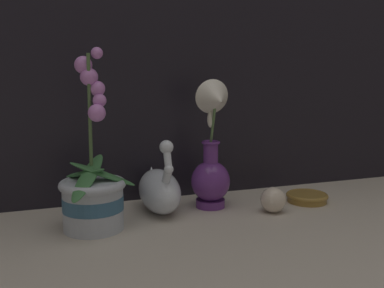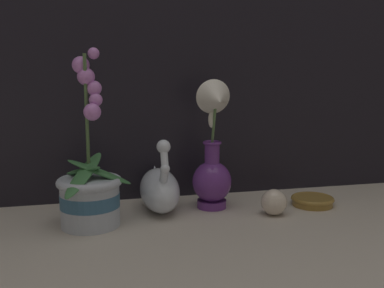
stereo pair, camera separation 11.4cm
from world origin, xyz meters
name	(u,v)px [view 2 (the right image)]	position (x,y,z in m)	size (l,w,h in m)	color
ground_plane	(218,229)	(0.00, 0.00, 0.00)	(2.80, 2.80, 0.00)	#BCB2A3
orchid_potted_plant	(90,189)	(-0.29, 0.09, 0.09)	(0.18, 0.18, 0.41)	#B2BCCC
swan_figurine	(159,188)	(-0.11, 0.17, 0.06)	(0.10, 0.21, 0.20)	silver
blue_vase	(213,160)	(0.03, 0.15, 0.13)	(0.10, 0.13, 0.34)	#602D7F
glass_sphere	(274,202)	(0.17, 0.07, 0.03)	(0.07, 0.07, 0.07)	beige
amber_dish	(312,200)	(0.30, 0.12, 0.01)	(0.12, 0.12, 0.02)	olive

